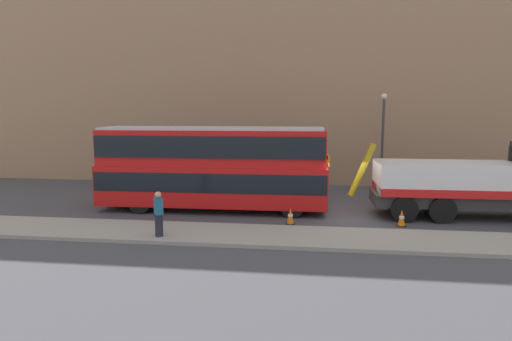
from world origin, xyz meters
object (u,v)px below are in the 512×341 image
recovery_tow_truck (487,180)px  street_lamp (383,134)px  double_decker_bus (213,165)px  pedestrian_onlooker (159,214)px  traffic_cone_near_bus (290,217)px  traffic_cone_midway (402,218)px

recovery_tow_truck → street_lamp: 7.49m
recovery_tow_truck → street_lamp: street_lamp is taller
recovery_tow_truck → double_decker_bus: 12.57m
pedestrian_onlooker → traffic_cone_near_bus: 5.64m
double_decker_bus → traffic_cone_midway: size_ratio=15.39×
double_decker_bus → pedestrian_onlooker: bearing=-101.0°
pedestrian_onlooker → recovery_tow_truck: bearing=-13.6°
traffic_cone_near_bus → pedestrian_onlooker: bearing=-148.8°
double_decker_bus → street_lamp: street_lamp is taller
double_decker_bus → pedestrian_onlooker: size_ratio=6.48×
traffic_cone_near_bus → traffic_cone_midway: size_ratio=1.00×
traffic_cone_near_bus → traffic_cone_midway: (4.67, 0.27, 0.00)m
traffic_cone_midway → double_decker_bus: bearing=167.5°
recovery_tow_truck → pedestrian_onlooker: 14.42m
traffic_cone_midway → recovery_tow_truck: bearing=25.5°
recovery_tow_truck → traffic_cone_midway: 4.66m
street_lamp → recovery_tow_truck: bearing=-60.2°
traffic_cone_midway → street_lamp: (0.38, 8.24, 3.13)m
recovery_tow_truck → pedestrian_onlooker: bearing=-160.2°
traffic_cone_midway → street_lamp: bearing=87.3°
street_lamp → double_decker_bus: bearing=-144.7°
recovery_tow_truck → street_lamp: bearing=118.9°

